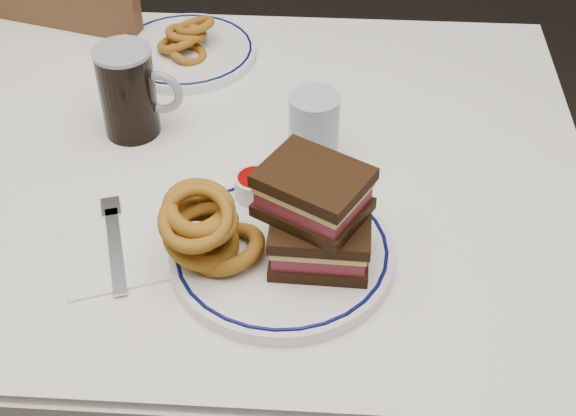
# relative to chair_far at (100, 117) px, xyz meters

# --- Properties ---
(dining_table) EXTENTS (1.27, 0.87, 0.75)m
(dining_table) POSITION_rel_chair_far_xyz_m (0.26, -0.48, 0.18)
(dining_table) COLOR white
(dining_table) RESTS_ON floor
(chair_far) EXTENTS (0.48, 0.48, 0.85)m
(chair_far) POSITION_rel_chair_far_xyz_m (0.00, 0.00, 0.00)
(chair_far) COLOR #4B2B18
(chair_far) RESTS_ON floor
(main_plate) EXTENTS (0.29, 0.29, 0.02)m
(main_plate) POSITION_rel_chair_far_xyz_m (0.45, -0.69, 0.30)
(main_plate) COLOR white
(main_plate) RESTS_ON dining_table
(reuben_sandwich) EXTENTS (0.16, 0.15, 0.13)m
(reuben_sandwich) POSITION_rel_chair_far_xyz_m (0.49, -0.69, 0.37)
(reuben_sandwich) COLOR black
(reuben_sandwich) RESTS_ON main_plate
(onion_rings_main) EXTENTS (0.14, 0.12, 0.12)m
(onion_rings_main) POSITION_rel_chair_far_xyz_m (0.36, -0.70, 0.35)
(onion_rings_main) COLOR brown
(onion_rings_main) RESTS_ON main_plate
(ketchup_ramekin) EXTENTS (0.06, 0.06, 0.03)m
(ketchup_ramekin) POSITION_rel_chair_far_xyz_m (0.41, -0.59, 0.33)
(ketchup_ramekin) COLOR silver
(ketchup_ramekin) RESTS_ON main_plate
(beer_mug) EXTENTS (0.13, 0.09, 0.14)m
(beer_mug) POSITION_rel_chair_far_xyz_m (0.20, -0.42, 0.36)
(beer_mug) COLOR black
(beer_mug) RESTS_ON dining_table
(water_glass) EXTENTS (0.07, 0.07, 0.11)m
(water_glass) POSITION_rel_chair_far_xyz_m (0.48, -0.48, 0.35)
(water_glass) COLOR #A1B8CF
(water_glass) RESTS_ON dining_table
(far_plate) EXTENTS (0.25, 0.25, 0.02)m
(far_plate) POSITION_rel_chair_far_xyz_m (0.25, -0.20, 0.30)
(far_plate) COLOR white
(far_plate) RESTS_ON dining_table
(onion_rings_far) EXTENTS (0.10, 0.11, 0.07)m
(onion_rings_far) POSITION_rel_chair_far_xyz_m (0.25, -0.21, 0.33)
(onion_rings_far) COLOR brown
(onion_rings_far) RESTS_ON far_plate
(napkin_fork) EXTENTS (0.18, 0.19, 0.01)m
(napkin_fork) POSITION_rel_chair_far_xyz_m (0.23, -0.69, 0.29)
(napkin_fork) COLOR white
(napkin_fork) RESTS_ON dining_table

